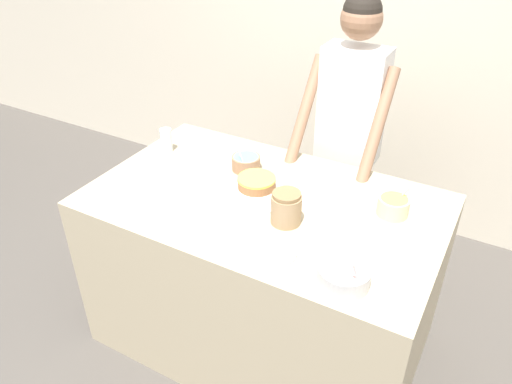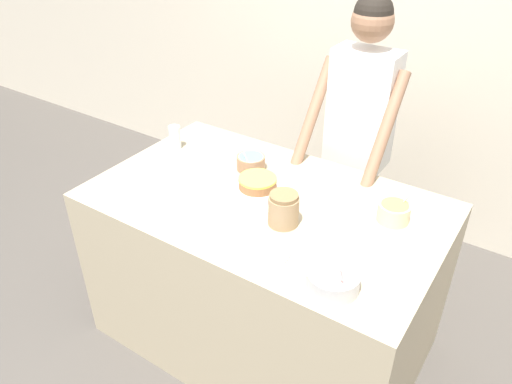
# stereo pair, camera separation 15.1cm
# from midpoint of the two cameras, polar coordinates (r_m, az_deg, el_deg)

# --- Properties ---
(wall_back) EXTENTS (10.00, 0.05, 2.60)m
(wall_back) POSITION_cam_midpoint_polar(r_m,az_deg,el_deg) (3.47, 12.24, 16.77)
(wall_back) COLOR beige
(wall_back) RESTS_ON ground_plane
(counter) EXTENTS (1.65, 1.00, 0.92)m
(counter) POSITION_cam_midpoint_polar(r_m,az_deg,el_deg) (2.62, -0.79, -9.27)
(counter) COLOR tan
(counter) RESTS_ON ground_plane
(person_baker) EXTENTS (0.46, 0.47, 1.74)m
(person_baker) POSITION_cam_midpoint_polar(r_m,az_deg,el_deg) (2.78, 9.17, 8.46)
(person_baker) COLOR #2D2D38
(person_baker) RESTS_ON ground_plane
(cake) EXTENTS (0.30, 0.30, 0.10)m
(cake) POSITION_cam_midpoint_polar(r_m,az_deg,el_deg) (2.33, -1.78, 0.36)
(cake) COLOR silver
(cake) RESTS_ON counter
(frosting_bowl_blue) EXTENTS (0.15, 0.15, 0.16)m
(frosting_bowl_blue) POSITION_cam_midpoint_polar(r_m,az_deg,el_deg) (2.56, -2.84, 3.37)
(frosting_bowl_blue) COLOR #936B4C
(frosting_bowl_blue) RESTS_ON counter
(frosting_bowl_pink) EXTENTS (0.20, 0.20, 0.15)m
(frosting_bowl_pink) POSITION_cam_midpoint_polar(r_m,az_deg,el_deg) (1.88, 7.74, -9.44)
(frosting_bowl_pink) COLOR silver
(frosting_bowl_pink) RESTS_ON counter
(frosting_bowl_yellow) EXTENTS (0.14, 0.14, 0.14)m
(frosting_bowl_yellow) POSITION_cam_midpoint_polar(r_m,az_deg,el_deg) (2.27, 13.61, -1.56)
(frosting_bowl_yellow) COLOR beige
(frosting_bowl_yellow) RESTS_ON counter
(drinking_glass) EXTENTS (0.06, 0.06, 0.13)m
(drinking_glass) POSITION_cam_midpoint_polar(r_m,az_deg,el_deg) (2.78, -11.77, 5.78)
(drinking_glass) COLOR silver
(drinking_glass) RESTS_ON counter
(ceramic_plate) EXTENTS (0.21, 0.21, 0.01)m
(ceramic_plate) POSITION_cam_midpoint_polar(r_m,az_deg,el_deg) (2.02, -0.43, -6.84)
(ceramic_plate) COLOR silver
(ceramic_plate) RESTS_ON counter
(stoneware_jar) EXTENTS (0.13, 0.13, 0.15)m
(stoneware_jar) POSITION_cam_midpoint_polar(r_m,az_deg,el_deg) (2.15, 1.47, -1.88)
(stoneware_jar) COLOR #9E7F5B
(stoneware_jar) RESTS_ON counter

